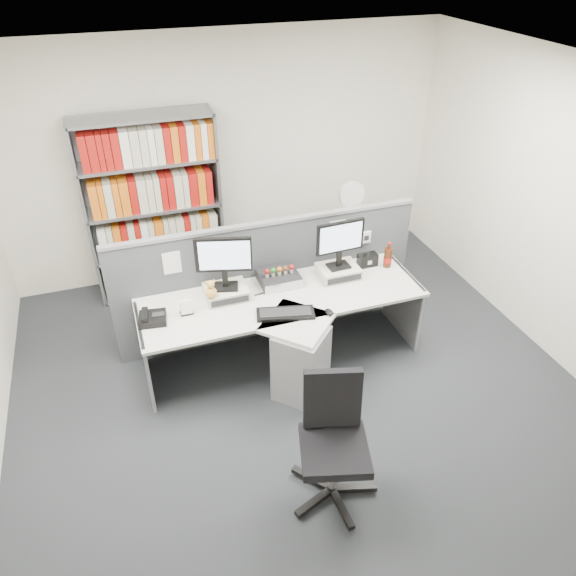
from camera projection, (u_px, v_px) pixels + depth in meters
name	position (u px, v px, depth m)	size (l,w,h in m)	color
ground	(312.00, 416.00, 4.75)	(5.50, 5.50, 0.00)	#2E3236
room_shell	(319.00, 232.00, 3.75)	(5.04, 5.54, 2.72)	white
partition	(269.00, 279.00, 5.37)	(3.00, 0.08, 1.27)	#44484E
desk	(290.00, 334.00, 4.96)	(2.60, 1.20, 0.72)	silver
monitor_riser_left	(226.00, 292.00, 4.96)	(0.38, 0.31, 0.10)	beige
monitor_riser_right	(338.00, 271.00, 5.25)	(0.38, 0.31, 0.10)	beige
monitor_left	(224.00, 259.00, 4.76)	(0.49, 0.21, 0.51)	black
monitor_right	(340.00, 241.00, 5.07)	(0.47, 0.16, 0.48)	black
desktop_pc	(279.00, 278.00, 5.16)	(0.37, 0.33, 0.10)	black
figurines	(279.00, 270.00, 5.09)	(0.29, 0.05, 0.09)	beige
keyboard	(285.00, 313.00, 4.75)	(0.53, 0.30, 0.03)	black
mouse	(329.00, 312.00, 4.76)	(0.06, 0.10, 0.04)	black
desk_phone	(152.00, 318.00, 4.66)	(0.25, 0.23, 0.10)	black
desk_calendar	(186.00, 308.00, 4.74)	(0.11, 0.08, 0.13)	black
plush_toy	(211.00, 290.00, 4.76)	(0.10, 0.10, 0.17)	gold
speaker	(367.00, 260.00, 5.41)	(0.19, 0.11, 0.13)	black
cola_bottle	(388.00, 258.00, 5.37)	(0.08, 0.08, 0.27)	#3F190A
shelving_unit	(155.00, 211.00, 5.88)	(1.41, 0.40, 2.00)	gray
filing_cabinet	(348.00, 250.00, 6.44)	(0.45, 0.61, 0.70)	gray
desk_fan	(351.00, 197.00, 6.07)	(0.30, 0.18, 0.50)	white
office_chair	(333.00, 436.00, 3.88)	(0.66, 0.66, 0.99)	silver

